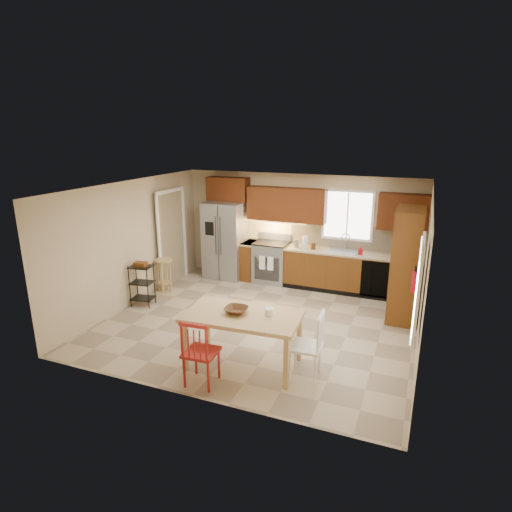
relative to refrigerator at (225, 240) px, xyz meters
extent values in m
plane|color=tan|center=(1.70, -2.12, -0.91)|extent=(5.50, 5.50, 0.00)
cube|color=silver|center=(1.70, -2.12, 1.59)|extent=(5.50, 5.00, 0.02)
cube|color=#CCB793|center=(1.70, 0.38, 0.34)|extent=(5.50, 0.02, 2.50)
cube|color=#CCB793|center=(1.70, -4.62, 0.34)|extent=(5.50, 0.02, 2.50)
cube|color=#CCB793|center=(-1.05, -2.12, 0.34)|extent=(0.02, 5.00, 2.50)
cube|color=#CCB793|center=(4.45, -2.12, 0.34)|extent=(0.02, 5.00, 2.50)
cube|color=gray|center=(0.00, 0.00, 0.00)|extent=(0.92, 0.75, 1.82)
cube|color=gray|center=(1.15, 0.06, -0.45)|extent=(0.76, 0.63, 0.92)
cube|color=brown|center=(0.60, 0.08, -0.46)|extent=(0.30, 0.60, 0.90)
cube|color=brown|center=(2.99, 0.08, -0.46)|extent=(2.92, 0.60, 0.90)
cube|color=black|center=(3.55, -0.22, -0.46)|extent=(0.60, 0.02, 0.78)
cube|color=beige|center=(2.99, 0.36, 0.27)|extent=(2.92, 0.03, 0.55)
cube|color=#53250D|center=(0.00, 0.20, 1.19)|extent=(1.00, 0.35, 0.55)
cube|color=#53250D|center=(1.45, 0.20, 0.92)|extent=(1.80, 0.35, 0.75)
cube|color=#53250D|center=(3.95, 0.20, 0.92)|extent=(1.00, 0.35, 0.75)
cube|color=white|center=(2.80, 0.35, 0.74)|extent=(1.12, 0.04, 1.12)
cube|color=gray|center=(2.80, 0.08, -0.05)|extent=(0.62, 0.46, 0.16)
cube|color=#FFBF66|center=(1.15, 0.17, 0.52)|extent=(1.60, 0.30, 0.01)
imported|color=#A90B15|center=(3.18, -0.02, 0.09)|extent=(0.09, 0.09, 0.19)
cylinder|color=white|center=(1.95, 0.03, 0.13)|extent=(0.12, 0.12, 0.28)
cylinder|color=gray|center=(1.75, 0.03, 0.08)|extent=(0.11, 0.11, 0.18)
cylinder|color=#543216|center=(2.15, 0.00, 0.06)|extent=(0.10, 0.10, 0.14)
cube|color=brown|center=(4.13, -0.93, 0.14)|extent=(0.50, 0.95, 2.10)
cylinder|color=#A90B15|center=(4.33, -1.98, 0.19)|extent=(0.12, 0.12, 0.36)
cube|color=white|center=(4.38, -3.27, 0.54)|extent=(0.04, 1.02, 1.32)
cube|color=#8C7A59|center=(-0.97, -0.82, 0.14)|extent=(0.04, 0.95, 2.10)
imported|color=#543216|center=(1.92, -3.62, -0.07)|extent=(0.36, 0.36, 0.08)
cylinder|color=white|center=(2.39, -3.51, -0.04)|extent=(0.14, 0.14, 0.16)
camera|label=1|loc=(4.34, -8.91, 2.54)|focal=30.00mm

